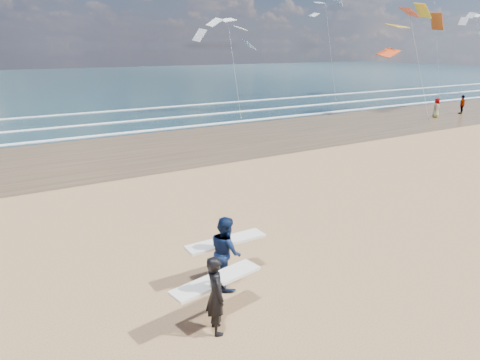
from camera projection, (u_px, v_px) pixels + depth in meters
wet_sand_strip at (335, 124)px, 34.11m from camera, size 220.00×12.00×0.01m
ocean at (130, 80)px, 78.29m from camera, size 220.00×100.00×0.02m
foam_breakers at (264, 108)px, 42.36m from camera, size 220.00×11.70×0.05m
surfer_near at (216, 293)px, 9.15m from camera, size 2.26×1.16×1.80m
surfer_far at (226, 251)px, 10.91m from camera, size 2.20×1.13×1.90m
beachgoer_0 at (437, 108)px, 37.07m from camera, size 0.96×0.89×1.66m
beachgoer_1 at (462, 105)px, 39.02m from camera, size 1.06×0.62×1.70m
kite_0 at (414, 40)px, 37.17m from camera, size 7.97×4.98×10.34m
kite_1 at (232, 53)px, 37.67m from camera, size 6.18×4.78×9.38m
kite_2 at (436, 20)px, 50.81m from camera, size 6.02×4.76×16.17m
kite_5 at (330, 41)px, 49.61m from camera, size 4.94×4.64×12.44m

